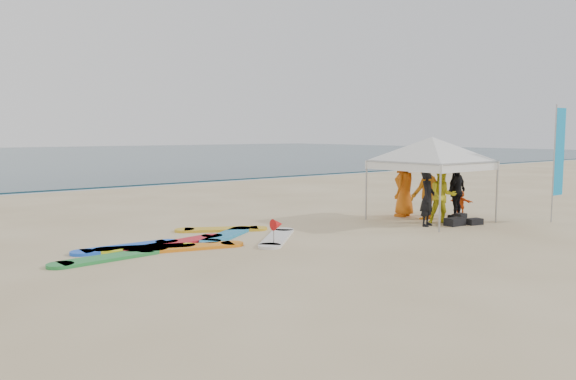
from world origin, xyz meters
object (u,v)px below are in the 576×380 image
at_px(marker_pennant, 278,225).
at_px(surfboard_spread, 189,242).
at_px(person_orange_a, 426,188).
at_px(canopy_tent, 432,137).
at_px(person_orange_b, 404,187).
at_px(person_seated, 461,203).
at_px(person_black_a, 428,198).
at_px(person_yellow, 442,196).
at_px(person_black_b, 456,191).
at_px(feather_flag, 559,153).

distance_m(marker_pennant, surfboard_spread, 2.21).
height_order(person_orange_a, canopy_tent, canopy_tent).
relative_size(person_orange_b, person_seated, 2.35).
relative_size(person_black_a, person_orange_a, 0.85).
bearing_deg(person_yellow, person_orange_a, 107.99).
bearing_deg(person_orange_b, person_black_b, 105.86).
height_order(person_orange_a, person_seated, person_orange_a).
bearing_deg(canopy_tent, person_seated, 5.53).
bearing_deg(person_seated, person_orange_a, 67.81).
bearing_deg(canopy_tent, surfboard_spread, 169.76).
xyz_separation_m(person_black_b, person_orange_b, (-0.94, 1.29, 0.11)).
bearing_deg(person_seated, person_black_a, 88.52).
height_order(person_yellow, person_black_b, person_black_b).
distance_m(person_black_b, canopy_tent, 2.01).
bearing_deg(feather_flag, person_black_b, 129.53).
distance_m(feather_flag, surfboard_spread, 11.27).
bearing_deg(canopy_tent, person_black_b, -8.26).
relative_size(person_black_a, person_black_b, 0.95).
distance_m(feather_flag, marker_pennant, 9.25).
height_order(person_black_b, canopy_tent, canopy_tent).
bearing_deg(person_orange_a, person_orange_b, -84.33).
height_order(person_orange_a, feather_flag, feather_flag).
height_order(marker_pennant, surfboard_spread, marker_pennant).
bearing_deg(surfboard_spread, marker_pennant, -41.24).
height_order(canopy_tent, feather_flag, feather_flag).
xyz_separation_m(person_seated, canopy_tent, (-1.81, -0.17, 2.14)).
bearing_deg(person_orange_b, feather_flag, 108.11).
height_order(person_orange_a, person_orange_b, person_orange_a).
xyz_separation_m(person_seated, surfboard_spread, (-9.30, 1.18, -0.37)).
bearing_deg(marker_pennant, person_yellow, -4.76).
relative_size(person_black_a, person_yellow, 0.99).
bearing_deg(person_black_b, person_seated, -164.60).
xyz_separation_m(canopy_tent, surfboard_spread, (-7.50, 1.35, -2.51)).
relative_size(person_yellow, canopy_tent, 0.43).
bearing_deg(person_black_b, marker_pennant, -9.84).
xyz_separation_m(person_yellow, person_seated, (1.96, 0.72, -0.42)).
distance_m(person_seated, surfboard_spread, 9.38).
relative_size(canopy_tent, feather_flag, 1.10).
distance_m(person_orange_a, person_orange_b, 0.80).
bearing_deg(person_orange_a, person_seated, 175.46).
bearing_deg(surfboard_spread, person_black_a, -15.75).
height_order(person_black_a, person_orange_a, person_orange_a).
height_order(feather_flag, surfboard_spread, feather_flag).
xyz_separation_m(person_black_a, person_orange_a, (1.02, 0.86, 0.15)).
height_order(person_orange_b, surfboard_spread, person_orange_b).
bearing_deg(person_black_a, canopy_tent, 10.73).
xyz_separation_m(person_yellow, canopy_tent, (0.15, 0.54, 1.72)).
height_order(person_black_b, surfboard_spread, person_black_b).
xyz_separation_m(person_orange_a, surfboard_spread, (-7.70, 1.02, -0.93)).
distance_m(person_orange_a, person_black_b, 1.01).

